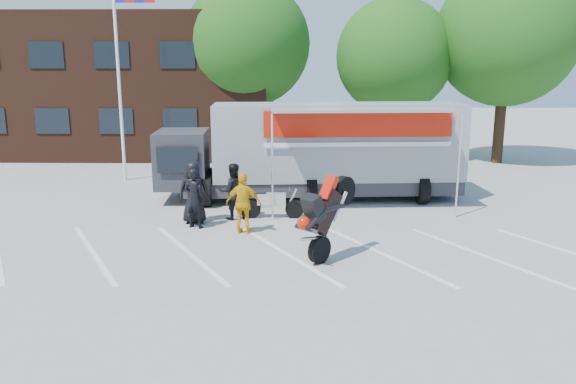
{
  "coord_description": "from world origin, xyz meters",
  "views": [
    {
      "loc": [
        0.44,
        -12.14,
        4.55
      ],
      "look_at": [
        0.21,
        2.2,
        1.3
      ],
      "focal_mm": 35.0,
      "sensor_mm": 36.0,
      "label": 1
    }
  ],
  "objects_px": {
    "tree_mid": "(394,57)",
    "spectator_hivis": "(244,204)",
    "tree_left": "(247,44)",
    "parked_motorcycle": "(273,218)",
    "stunt_bike_rider": "(338,256)",
    "transporter_truck": "(322,198)",
    "spectator_leather_b": "(195,198)",
    "spectator_leather_a": "(194,192)",
    "tree_right": "(507,35)",
    "flagpole": "(124,52)",
    "spectator_leather_c": "(233,191)"
  },
  "relations": [
    {
      "from": "spectator_hivis",
      "to": "stunt_bike_rider",
      "type": "bearing_deg",
      "value": 151.87
    },
    {
      "from": "tree_left",
      "to": "parked_motorcycle",
      "type": "xyz_separation_m",
      "value": [
        1.72,
        -11.66,
        -5.57
      ]
    },
    {
      "from": "parked_motorcycle",
      "to": "tree_mid",
      "type": "bearing_deg",
      "value": -27.09
    },
    {
      "from": "spectator_leather_a",
      "to": "spectator_leather_b",
      "type": "bearing_deg",
      "value": 99.08
    },
    {
      "from": "tree_right",
      "to": "parked_motorcycle",
      "type": "height_order",
      "value": "tree_right"
    },
    {
      "from": "tree_left",
      "to": "stunt_bike_rider",
      "type": "height_order",
      "value": "tree_left"
    },
    {
      "from": "flagpole",
      "to": "spectator_leather_a",
      "type": "height_order",
      "value": "flagpole"
    },
    {
      "from": "flagpole",
      "to": "spectator_leather_b",
      "type": "xyz_separation_m",
      "value": [
        3.79,
        -6.72,
        -4.19
      ]
    },
    {
      "from": "spectator_leather_c",
      "to": "spectator_leather_b",
      "type": "bearing_deg",
      "value": 26.48
    },
    {
      "from": "tree_left",
      "to": "spectator_leather_c",
      "type": "xyz_separation_m",
      "value": [
        0.52,
        -11.77,
        -4.71
      ]
    },
    {
      "from": "parked_motorcycle",
      "to": "tree_right",
      "type": "bearing_deg",
      "value": -46.08
    },
    {
      "from": "spectator_leather_a",
      "to": "spectator_leather_c",
      "type": "distance_m",
      "value": 1.18
    },
    {
      "from": "tree_mid",
      "to": "parked_motorcycle",
      "type": "relative_size",
      "value": 4.03
    },
    {
      "from": "tree_right",
      "to": "spectator_hivis",
      "type": "xyz_separation_m",
      "value": [
        -11.02,
        -11.74,
        -5.03
      ]
    },
    {
      "from": "tree_mid",
      "to": "transporter_truck",
      "type": "bearing_deg",
      "value": -114.73
    },
    {
      "from": "tree_left",
      "to": "spectator_leather_c",
      "type": "bearing_deg",
      "value": -87.46
    },
    {
      "from": "flagpole",
      "to": "parked_motorcycle",
      "type": "bearing_deg",
      "value": -43.47
    },
    {
      "from": "tree_left",
      "to": "transporter_truck",
      "type": "distance_m",
      "value": 11.07
    },
    {
      "from": "flagpole",
      "to": "spectator_leather_b",
      "type": "height_order",
      "value": "flagpole"
    },
    {
      "from": "tree_mid",
      "to": "spectator_leather_b",
      "type": "height_order",
      "value": "tree_mid"
    },
    {
      "from": "parked_motorcycle",
      "to": "spectator_leather_a",
      "type": "distance_m",
      "value": 2.53
    },
    {
      "from": "tree_left",
      "to": "parked_motorcycle",
      "type": "distance_m",
      "value": 13.03
    },
    {
      "from": "flagpole",
      "to": "spectator_leather_c",
      "type": "relative_size",
      "value": 4.69
    },
    {
      "from": "transporter_truck",
      "to": "tree_right",
      "type": "bearing_deg",
      "value": 36.89
    },
    {
      "from": "tree_right",
      "to": "stunt_bike_rider",
      "type": "distance_m",
      "value": 17.1
    },
    {
      "from": "tree_mid",
      "to": "stunt_bike_rider",
      "type": "distance_m",
      "value": 15.35
    },
    {
      "from": "tree_left",
      "to": "spectator_leather_b",
      "type": "bearing_deg",
      "value": -92.06
    },
    {
      "from": "tree_mid",
      "to": "spectator_hivis",
      "type": "relative_size",
      "value": 4.56
    },
    {
      "from": "tree_mid",
      "to": "spectator_leather_c",
      "type": "bearing_deg",
      "value": -121.02
    },
    {
      "from": "transporter_truck",
      "to": "spectator_leather_b",
      "type": "distance_m",
      "value": 5.39
    },
    {
      "from": "spectator_leather_a",
      "to": "tree_left",
      "type": "bearing_deg",
      "value": -95.49
    },
    {
      "from": "tree_mid",
      "to": "spectator_hivis",
      "type": "bearing_deg",
      "value": -116.17
    },
    {
      "from": "tree_left",
      "to": "tree_mid",
      "type": "bearing_deg",
      "value": -8.13
    },
    {
      "from": "tree_left",
      "to": "spectator_leather_c",
      "type": "height_order",
      "value": "tree_left"
    },
    {
      "from": "tree_right",
      "to": "parked_motorcycle",
      "type": "xyz_separation_m",
      "value": [
        -10.28,
        -10.16,
        -5.88
      ]
    },
    {
      "from": "parked_motorcycle",
      "to": "spectator_leather_b",
      "type": "relative_size",
      "value": 1.11
    },
    {
      "from": "tree_left",
      "to": "parked_motorcycle",
      "type": "relative_size",
      "value": 4.53
    },
    {
      "from": "tree_left",
      "to": "transporter_truck",
      "type": "height_order",
      "value": "tree_left"
    },
    {
      "from": "tree_mid",
      "to": "stunt_bike_rider",
      "type": "relative_size",
      "value": 3.48
    },
    {
      "from": "flagpole",
      "to": "spectator_hivis",
      "type": "xyz_separation_m",
      "value": [
        5.23,
        -7.24,
        -4.21
      ]
    },
    {
      "from": "transporter_truck",
      "to": "tree_left",
      "type": "bearing_deg",
      "value": 106.47
    },
    {
      "from": "stunt_bike_rider",
      "to": "spectator_leather_a",
      "type": "height_order",
      "value": "spectator_leather_a"
    },
    {
      "from": "transporter_truck",
      "to": "stunt_bike_rider",
      "type": "relative_size",
      "value": 4.66
    },
    {
      "from": "tree_mid",
      "to": "tree_right",
      "type": "distance_m",
      "value": 5.11
    },
    {
      "from": "transporter_truck",
      "to": "flagpole",
      "type": "bearing_deg",
      "value": 154.68
    },
    {
      "from": "transporter_truck",
      "to": "spectator_leather_b",
      "type": "bearing_deg",
      "value": -139.15
    },
    {
      "from": "transporter_truck",
      "to": "spectator_leather_b",
      "type": "xyz_separation_m",
      "value": [
        -3.78,
        -3.75,
        0.86
      ]
    },
    {
      "from": "transporter_truck",
      "to": "spectator_hivis",
      "type": "height_order",
      "value": "spectator_hivis"
    },
    {
      "from": "tree_right",
      "to": "parked_motorcycle",
      "type": "relative_size",
      "value": 4.78
    },
    {
      "from": "spectator_leather_c",
      "to": "parked_motorcycle",
      "type": "bearing_deg",
      "value": 167.94
    }
  ]
}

